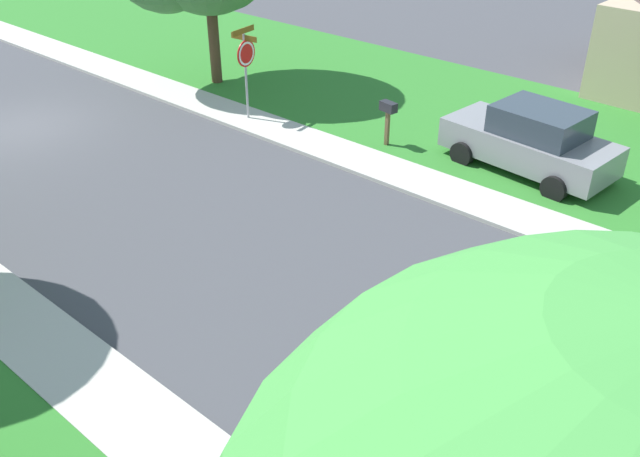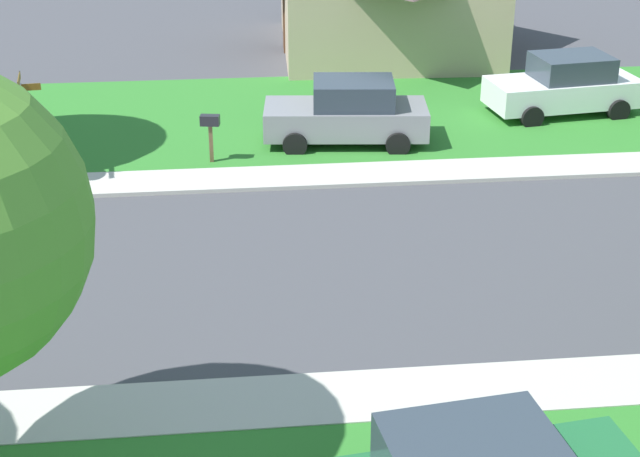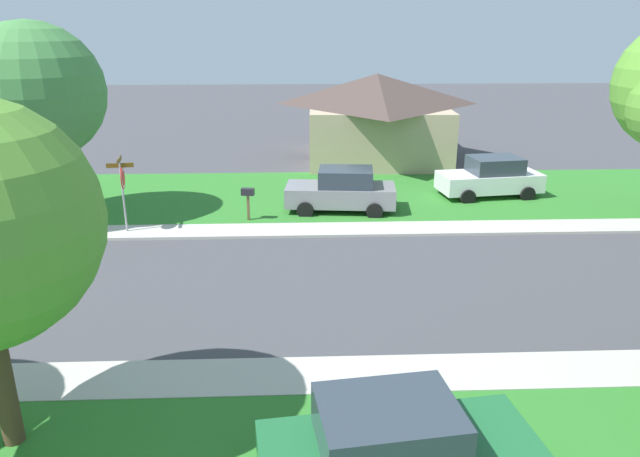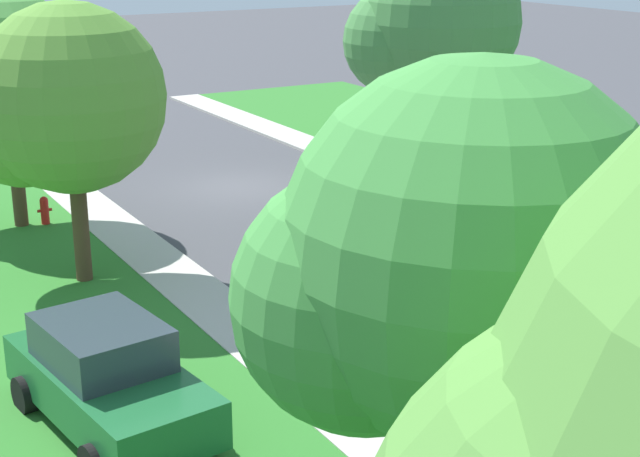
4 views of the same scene
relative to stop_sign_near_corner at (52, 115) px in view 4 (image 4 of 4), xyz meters
name	(u,v)px [view 4 (image 4 of 4)]	position (x,y,z in m)	size (l,w,h in m)	color
ground_plane	(241,187)	(-4.36, 4.66, -1.89)	(120.00, 120.00, 0.00)	#424247
sidewalk_east	(293,371)	(0.34, 16.66, -1.84)	(1.40, 56.00, 0.10)	#B7B2A8
lawn_east	(26,439)	(5.04, 16.66, -1.85)	(8.00, 56.00, 0.08)	#2D7528
stop_sign_near_corner	(52,115)	(0.00, 0.00, 0.00)	(0.90, 0.90, 2.77)	#9E9EA3
stop_sign_far_corner	(461,138)	(-9.10, 9.33, 0.00)	(0.92, 0.92, 2.77)	#9E9EA3
car_green_kerbside_mid	(108,377)	(3.75, 16.88, -1.01)	(2.44, 4.49, 1.76)	#1E6033
tree_corner_large	(58,104)	(2.42, 10.15, 2.13)	(4.37, 4.06, 6.19)	#4C3823
tree_sidewalk_near	(446,267)	(2.18, 23.26, 2.54)	(4.17, 3.88, 6.50)	#4C3823
tree_across_right	(430,26)	(-10.41, 5.92, 2.77)	(5.31, 4.94, 7.30)	#4C3823
fire_hydrant	(45,211)	(1.85, 5.68, -1.45)	(0.38, 0.22, 0.83)	red
mailbox	(599,198)	(-10.26, 13.57, -0.88)	(0.32, 0.51, 1.31)	brown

